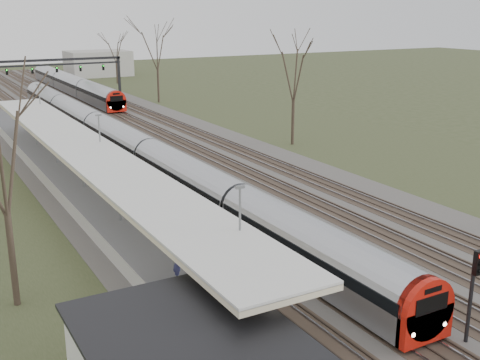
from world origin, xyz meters
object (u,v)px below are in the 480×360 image
object	(u,v)px
train_near	(121,141)
signal_post	(474,283)
train_far	(72,85)
passenger	(177,263)

from	to	relation	value
train_near	signal_post	distance (m)	37.91
signal_post	train_near	bearing A→B (deg)	92.65
train_far	signal_post	distance (m)	83.03
train_near	passenger	xyz separation A→B (m)	(-6.82, -28.50, 0.33)
train_near	signal_post	bearing A→B (deg)	-87.35
train_far	passenger	world-z (taller)	train_far
train_far	passenger	size ratio (longest dim) A/B	27.87
train_far	passenger	xyz separation A→B (m)	(-13.82, -73.50, 0.33)
train_near	signal_post	size ratio (longest dim) A/B	18.34
train_near	train_far	distance (m)	45.55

